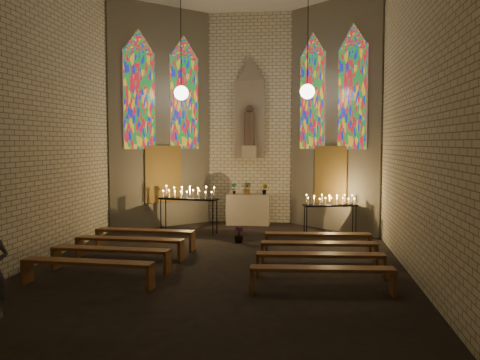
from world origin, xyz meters
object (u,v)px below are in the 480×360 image
object	(u,v)px
aisle_flower_pot	(239,235)
votive_stand_right	(330,202)
votive_stand_left	(189,196)
altar	(248,209)

from	to	relation	value
aisle_flower_pot	votive_stand_right	size ratio (longest dim) A/B	0.27
votive_stand_left	votive_stand_right	distance (m)	4.17
altar	votive_stand_left	world-z (taller)	votive_stand_left
altar	votive_stand_right	world-z (taller)	votive_stand_right
altar	aisle_flower_pot	world-z (taller)	altar
votive_stand_left	altar	bearing A→B (deg)	60.48
aisle_flower_pot	votive_stand_left	size ratio (longest dim) A/B	0.24
altar	votive_stand_right	xyz separation A→B (m)	(2.58, -1.85, 0.48)
aisle_flower_pot	votive_stand_right	xyz separation A→B (m)	(2.49, 1.36, 0.76)
aisle_flower_pot	altar	bearing A→B (deg)	91.63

